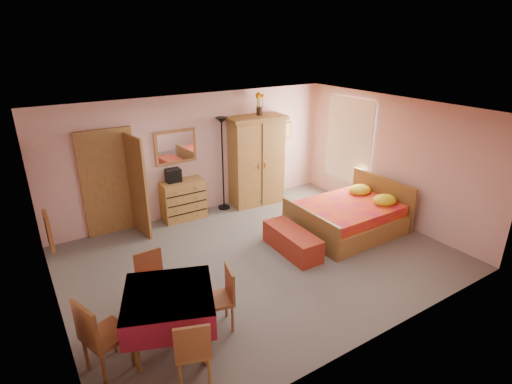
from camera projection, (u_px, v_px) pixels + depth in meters
floor at (260, 258)px, 7.15m from camera, size 6.50×6.50×0.00m
ceiling at (261, 113)px, 6.19m from camera, size 6.50×6.50×0.00m
wall_back at (197, 155)px, 8.63m from camera, size 6.50×0.10×2.60m
wall_front at (376, 256)px, 4.71m from camera, size 6.50×0.10×2.60m
wall_left at (46, 241)px, 5.05m from camera, size 0.10×5.00×2.60m
wall_right at (391, 160)px, 8.29m from camera, size 0.10×5.00×2.60m
doorway at (110, 184)px, 7.76m from camera, size 1.06×0.12×2.15m
window at (349, 141)px, 9.16m from camera, size 0.08×1.40×1.95m
picture_left at (49, 231)px, 4.44m from camera, size 0.04×0.32×0.42m
picture_back at (286, 130)px, 9.68m from camera, size 0.30×0.04×0.40m
chest_of_drawers at (183, 200)px, 8.54m from camera, size 0.91×0.47×0.86m
wall_mirror at (176, 147)px, 8.28m from camera, size 0.91×0.08×0.72m
stereo at (173, 175)px, 8.29m from camera, size 0.31×0.23×0.28m
floor_lamp at (223, 165)px, 8.80m from camera, size 0.30×0.30×2.10m
wardrobe at (256, 161)px, 9.13m from camera, size 1.36×0.78×2.05m
sunflower_vase at (259, 104)px, 8.77m from camera, size 0.21×0.21×0.50m
bed at (348, 209)px, 7.96m from camera, size 2.07×1.63×0.96m
bench at (292, 241)px, 7.29m from camera, size 0.51×1.29×0.43m
dining_table at (170, 319)px, 5.03m from camera, size 1.40×1.40×0.79m
chair_south at (193, 347)px, 4.51m from camera, size 0.51×0.51×0.88m
chair_north at (155, 284)px, 5.65m from camera, size 0.42×0.42×0.89m
chair_west at (106, 334)px, 4.62m from camera, size 0.58×0.58×1.01m
chair_east at (217, 299)px, 5.33m from camera, size 0.48×0.48×0.88m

